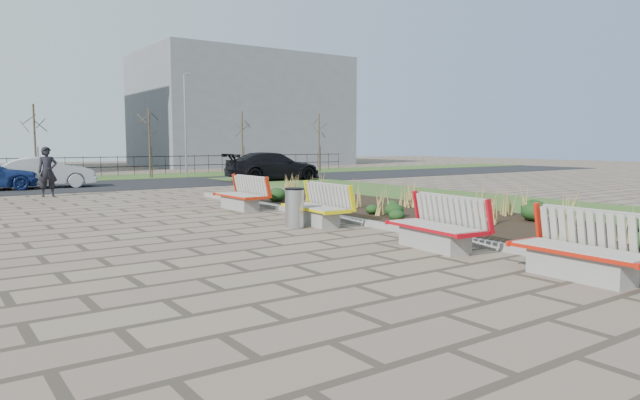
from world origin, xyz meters
TOP-DOWN VIEW (x-y plane):
  - ground at (0.00, 0.00)m, footprint 120.00×120.00m
  - planting_bed at (6.25, 5.00)m, footprint 4.50×18.00m
  - planting_curb at (3.92, 5.00)m, footprint 0.16×18.00m
  - grass_verge_near at (11.00, 5.00)m, footprint 5.00×38.00m
  - grass_verge_far at (0.00, 28.00)m, footprint 80.00×5.00m
  - road at (0.00, 22.00)m, footprint 80.00×7.00m
  - bench_a at (3.00, -1.63)m, footprint 0.95×2.12m
  - bench_b at (3.00, 1.33)m, footprint 1.10×2.18m
  - bench_c at (3.00, 5.35)m, footprint 1.01×2.14m
  - bench_d at (3.00, 9.42)m, footprint 0.95×2.12m
  - litter_bin at (2.32, 5.22)m, footprint 0.46×0.46m
  - pedestrian at (-1.02, 17.35)m, footprint 0.69×0.46m
  - car_silver at (-0.34, 21.93)m, footprint 4.36×1.95m
  - car_black at (10.66, 20.38)m, footprint 5.40×2.57m
  - tree_c at (0.00, 26.50)m, footprint 1.40×1.40m
  - tree_d at (6.00, 26.50)m, footprint 1.40×1.40m
  - tree_e at (12.00, 26.50)m, footprint 1.40×1.40m
  - tree_f at (18.00, 26.50)m, footprint 1.40×1.40m
  - lamp_east at (8.00, 26.00)m, footprint 0.24×0.60m
  - railing_fence at (0.00, 29.50)m, footprint 44.00×0.10m
  - building_grey at (20.00, 42.00)m, footprint 18.00×12.00m

SIDE VIEW (x-z plane):
  - ground at x=0.00m, z-range 0.00..0.00m
  - road at x=0.00m, z-range 0.00..0.02m
  - grass_verge_near at x=11.00m, z-range 0.00..0.04m
  - grass_verge_far at x=0.00m, z-range 0.00..0.04m
  - planting_bed at x=6.25m, z-range 0.00..0.10m
  - planting_curb at x=3.92m, z-range 0.00..0.15m
  - litter_bin at x=2.32m, z-range 0.00..0.94m
  - bench_a at x=3.00m, z-range 0.00..1.00m
  - bench_b at x=3.00m, z-range 0.00..1.00m
  - bench_c at x=3.00m, z-range 0.00..1.00m
  - bench_d at x=3.00m, z-range 0.00..1.00m
  - railing_fence at x=0.00m, z-range 0.04..1.24m
  - car_silver at x=-0.34m, z-range 0.02..1.41m
  - car_black at x=10.66m, z-range 0.02..1.54m
  - pedestrian at x=-1.02m, z-range 0.00..1.90m
  - tree_c at x=0.00m, z-range 0.04..4.04m
  - tree_d at x=6.00m, z-range 0.04..4.04m
  - tree_e at x=12.00m, z-range 0.04..4.04m
  - tree_f at x=18.00m, z-range 0.04..4.04m
  - lamp_east at x=8.00m, z-range 0.04..6.04m
  - building_grey at x=20.00m, z-range 0.00..10.00m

